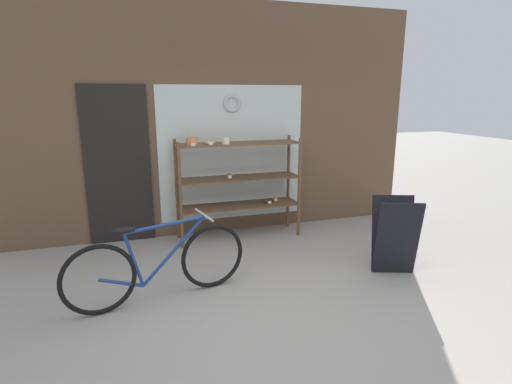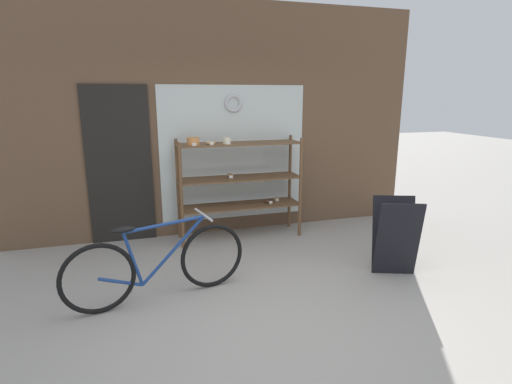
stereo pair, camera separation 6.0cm
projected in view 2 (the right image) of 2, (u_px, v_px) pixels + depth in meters
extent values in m
plane|color=gray|center=(279.00, 319.00, 3.60)|extent=(30.00, 30.00, 0.00)
cube|color=brown|center=(219.00, 121.00, 5.60)|extent=(5.92, 0.08, 3.21)
cube|color=silver|center=(234.00, 153.00, 5.72)|extent=(2.09, 0.02, 1.90)
cube|color=black|center=(120.00, 166.00, 5.30)|extent=(0.84, 0.03, 2.10)
torus|color=#B7B7BC|center=(233.00, 103.00, 5.54)|extent=(0.26, 0.06, 0.26)
cylinder|color=brown|center=(181.00, 197.00, 5.11)|extent=(0.04, 0.04, 1.39)
cylinder|color=brown|center=(300.00, 188.00, 5.57)|extent=(0.04, 0.04, 1.39)
cylinder|color=brown|center=(178.00, 189.00, 5.49)|extent=(0.04, 0.04, 1.39)
cylinder|color=brown|center=(290.00, 182.00, 5.95)|extent=(0.04, 0.04, 1.39)
cube|color=brown|center=(240.00, 205.00, 5.59)|extent=(1.69, 0.46, 0.02)
cube|color=brown|center=(240.00, 178.00, 5.49)|extent=(1.69, 0.46, 0.02)
cube|color=brown|center=(239.00, 144.00, 5.38)|extent=(1.69, 0.46, 0.02)
torus|color=#4C2D1E|center=(269.00, 201.00, 5.71)|extent=(0.14, 0.14, 0.04)
cube|color=white|center=(271.00, 202.00, 5.64)|extent=(0.05, 0.00, 0.04)
cylinder|color=beige|center=(227.00, 141.00, 5.25)|extent=(0.10, 0.10, 0.08)
cube|color=white|center=(228.00, 143.00, 5.20)|extent=(0.05, 0.00, 0.04)
ellipsoid|color=#AD7F4C|center=(276.00, 199.00, 5.81)|extent=(0.07, 0.06, 0.05)
cube|color=white|center=(277.00, 200.00, 5.78)|extent=(0.05, 0.00, 0.04)
cylinder|color=#C67F42|center=(193.00, 141.00, 5.14)|extent=(0.16, 0.16, 0.10)
cube|color=white|center=(194.00, 144.00, 5.06)|extent=(0.05, 0.00, 0.04)
ellipsoid|color=brown|center=(230.00, 175.00, 5.48)|extent=(0.08, 0.07, 0.06)
cube|color=white|center=(231.00, 177.00, 5.44)|extent=(0.05, 0.00, 0.04)
torus|color=tan|center=(211.00, 143.00, 5.22)|extent=(0.13, 0.13, 0.03)
cube|color=white|center=(212.00, 144.00, 5.16)|extent=(0.05, 0.00, 0.04)
torus|color=black|center=(98.00, 279.00, 3.62)|extent=(0.68, 0.18, 0.68)
torus|color=black|center=(212.00, 256.00, 4.14)|extent=(0.68, 0.18, 0.68)
cylinder|color=navy|center=(174.00, 250.00, 3.92)|extent=(0.66, 0.17, 0.62)
cylinder|color=navy|center=(165.00, 224.00, 3.82)|extent=(0.77, 0.19, 0.07)
cylinder|color=navy|center=(133.00, 260.00, 3.74)|extent=(0.17, 0.07, 0.56)
cylinder|color=navy|center=(121.00, 282.00, 3.73)|extent=(0.40, 0.11, 0.18)
ellipsoid|color=black|center=(123.00, 230.00, 3.63)|extent=(0.23, 0.13, 0.06)
cylinder|color=#B2B2B7|center=(203.00, 215.00, 3.99)|extent=(0.12, 0.46, 0.02)
cube|color=black|center=(398.00, 240.00, 4.33)|extent=(0.50, 0.34, 0.86)
cube|color=black|center=(393.00, 234.00, 4.50)|extent=(0.50, 0.34, 0.86)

